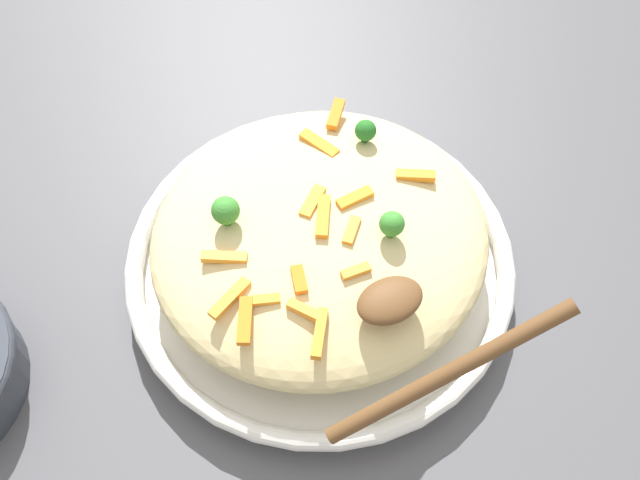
{
  "coord_description": "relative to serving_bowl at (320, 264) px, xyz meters",
  "views": [
    {
      "loc": [
        -0.17,
        -0.32,
        0.63
      ],
      "look_at": [
        0.0,
        0.0,
        0.06
      ],
      "focal_mm": 41.39,
      "sensor_mm": 36.0,
      "label": 1
    }
  ],
  "objects": [
    {
      "name": "carrot_piece_3",
      "position": [
        -0.05,
        -0.1,
        0.08
      ],
      "size": [
        0.03,
        0.04,
        0.01
      ],
      "primitive_type": "cube",
      "rotation": [
        0.0,
        0.0,
        0.95
      ],
      "color": "orange",
      "rests_on": "pasta_mound"
    },
    {
      "name": "serving_spoon",
      "position": [
        0.0,
        -0.14,
        0.11
      ],
      "size": [
        0.18,
        0.12,
        0.1
      ],
      "color": "brown",
      "rests_on": "pasta_mound"
    },
    {
      "name": "carrot_piece_5",
      "position": [
        -0.1,
        -0.06,
        0.08
      ],
      "size": [
        0.03,
        0.04,
        0.01
      ],
      "primitive_type": "cube",
      "rotation": [
        0.0,
        0.0,
        1.08
      ],
      "color": "orange",
      "rests_on": "pasta_mound"
    },
    {
      "name": "carrot_piece_4",
      "position": [
        -0.1,
        -0.04,
        0.08
      ],
      "size": [
        0.04,
        0.03,
        0.01
      ],
      "primitive_type": "cube",
      "rotation": [
        0.0,
        0.0,
        0.42
      ],
      "color": "orange",
      "rests_on": "pasta_mound"
    },
    {
      "name": "broccoli_floret_1",
      "position": [
        0.08,
        0.06,
        0.09
      ],
      "size": [
        0.02,
        0.02,
        0.02
      ],
      "color": "#205B1C",
      "rests_on": "pasta_mound"
    },
    {
      "name": "pasta_mound",
      "position": [
        0.0,
        0.0,
        0.05
      ],
      "size": [
        0.31,
        0.3,
        0.07
      ],
      "primitive_type": "ellipsoid",
      "color": "#DBC689",
      "rests_on": "serving_bowl"
    },
    {
      "name": "carrot_piece_13",
      "position": [
        0.03,
        -0.0,
        0.08
      ],
      "size": [
        0.03,
        0.01,
        0.01
      ],
      "primitive_type": "cube",
      "rotation": [
        0.0,
        0.0,
        3.18
      ],
      "color": "orange",
      "rests_on": "pasta_mound"
    },
    {
      "name": "carrot_piece_7",
      "position": [
        -0.0,
        0.01,
        0.08
      ],
      "size": [
        0.03,
        0.03,
        0.01
      ],
      "primitive_type": "cube",
      "rotation": [
        0.0,
        0.0,
        0.67
      ],
      "color": "orange",
      "rests_on": "pasta_mound"
    },
    {
      "name": "carrot_piece_11",
      "position": [
        -0.09,
        0.0,
        0.08
      ],
      "size": [
        0.04,
        0.03,
        0.01
      ],
      "primitive_type": "cube",
      "rotation": [
        0.0,
        0.0,
        2.61
      ],
      "color": "orange",
      "rests_on": "pasta_mound"
    },
    {
      "name": "serving_bowl",
      "position": [
        0.0,
        0.0,
        0.0
      ],
      "size": [
        0.37,
        0.37,
        0.04
      ],
      "color": "white",
      "rests_on": "ground_plane"
    },
    {
      "name": "carrot_piece_9",
      "position": [
        0.07,
        0.1,
        0.08
      ],
      "size": [
        0.03,
        0.03,
        0.01
      ],
      "primitive_type": "cube",
      "rotation": [
        0.0,
        0.0,
        0.85
      ],
      "color": "orange",
      "rests_on": "pasta_mound"
    },
    {
      "name": "carrot_piece_14",
      "position": [
        0.04,
        0.07,
        0.08
      ],
      "size": [
        0.03,
        0.04,
        0.01
      ],
      "primitive_type": "cube",
      "rotation": [
        0.0,
        0.0,
        1.96
      ],
      "color": "orange",
      "rests_on": "pasta_mound"
    },
    {
      "name": "broccoli_floret_2",
      "position": [
        -0.07,
        0.03,
        0.1
      ],
      "size": [
        0.02,
        0.02,
        0.03
      ],
      "color": "#377928",
      "rests_on": "pasta_mound"
    },
    {
      "name": "carrot_piece_1",
      "position": [
        0.02,
        -0.03,
        0.08
      ],
      "size": [
        0.03,
        0.03,
        0.01
      ],
      "primitive_type": "cube",
      "rotation": [
        0.0,
        0.0,
        3.92
      ],
      "color": "orange",
      "rests_on": "pasta_mound"
    },
    {
      "name": "carrot_piece_6",
      "position": [
        -0.08,
        -0.05,
        0.08
      ],
      "size": [
        0.03,
        0.02,
        0.01
      ],
      "primitive_type": "cube",
      "rotation": [
        0.0,
        0.0,
        5.91
      ],
      "color": "orange",
      "rests_on": "pasta_mound"
    },
    {
      "name": "ground_plane",
      "position": [
        0.0,
        0.0,
        -0.02
      ],
      "size": [
        2.4,
        2.4,
        0.0
      ],
      "primitive_type": "plane",
      "color": "#4C4C51"
    },
    {
      "name": "carrot_piece_10",
      "position": [
        -0.04,
        -0.05,
        0.08
      ],
      "size": [
        0.02,
        0.03,
        0.01
      ],
      "primitive_type": "cube",
      "rotation": [
        0.0,
        0.0,
        4.43
      ],
      "color": "orange",
      "rests_on": "pasta_mound"
    },
    {
      "name": "carrot_piece_12",
      "position": [
        0.0,
        -0.06,
        0.08
      ],
      "size": [
        0.03,
        0.01,
        0.01
      ],
      "primitive_type": "cube",
      "rotation": [
        0.0,
        0.0,
        6.19
      ],
      "color": "orange",
      "rests_on": "pasta_mound"
    },
    {
      "name": "carrot_piece_8",
      "position": [
        0.1,
        -0.0,
        0.08
      ],
      "size": [
        0.04,
        0.03,
        0.01
      ],
      "primitive_type": "cube",
      "rotation": [
        0.0,
        0.0,
        5.75
      ],
      "color": "orange",
      "rests_on": "pasta_mound"
    },
    {
      "name": "carrot_piece_0",
      "position": [
        -0.05,
        -0.08,
        0.08
      ],
      "size": [
        0.02,
        0.03,
        0.01
      ],
      "primitive_type": "cube",
      "rotation": [
        0.0,
        0.0,
        5.31
      ],
      "color": "orange",
      "rests_on": "pasta_mound"
    },
    {
      "name": "carrot_piece_2",
      "position": [
        0.0,
        -0.01,
        0.09
      ],
      "size": [
        0.03,
        0.04,
        0.01
      ],
      "primitive_type": "cube",
      "rotation": [
        0.0,
        0.0,
        1.03
      ],
      "color": "orange",
      "rests_on": "pasta_mound"
    },
    {
      "name": "broccoli_floret_0",
      "position": [
        0.04,
        -0.04,
        0.1
      ],
      "size": [
        0.02,
        0.02,
        0.03
      ],
      "color": "#377928",
      "rests_on": "pasta_mound"
    }
  ]
}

